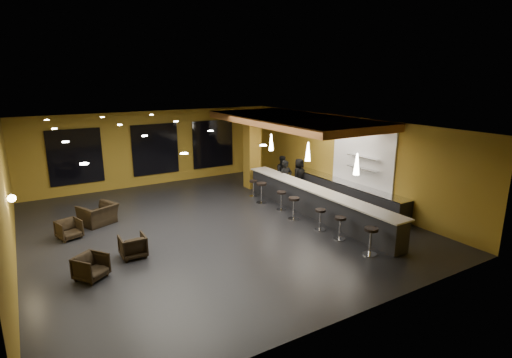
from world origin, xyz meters
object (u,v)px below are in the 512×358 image
staff_a (286,179)px  bar_stool_4 (281,198)px  armchair_c (69,229)px  bar_stool_0 (371,238)px  prep_counter (345,193)px  pendant_0 (357,164)px  pendant_2 (271,142)px  bar_stool_1 (340,225)px  armchair_b (133,246)px  column (252,150)px  bar_stool_5 (262,190)px  armchair_d (98,214)px  staff_c (299,175)px  bar_stool_2 (320,217)px  bar_counter (315,203)px  bar_stool_6 (253,186)px  staff_b (283,173)px  bar_stool_3 (294,205)px  pendant_1 (308,152)px  armchair_a (91,267)px

staff_a → bar_stool_4: staff_a is taller
armchair_c → bar_stool_0: size_ratio=0.82×
prep_counter → pendant_0: bearing=-128.7°
pendant_2 → bar_stool_1: (-0.74, -5.18, -1.87)m
bar_stool_0 → pendant_2: bearing=83.3°
prep_counter → armchair_b: (-8.73, -0.56, -0.10)m
staff_a → bar_stool_1: size_ratio=2.10×
column → armchair_c: column is taller
bar_stool_5 → armchair_d: bearing=171.6°
column → staff_a: 2.28m
column → armchair_b: size_ratio=4.85×
pendant_0 → staff_c: size_ratio=0.46×
bar_stool_0 → bar_stool_1: 1.31m
bar_stool_1 → prep_counter: bearing=44.3°
prep_counter → bar_stool_1: prep_counter is taller
bar_stool_2 → staff_a: bearing=71.7°
bar_stool_4 → bar_stool_5: (-0.20, 1.14, 0.07)m
bar_counter → pendant_0: pendant_0 is taller
prep_counter → bar_stool_6: (-2.72, 2.76, 0.03)m
staff_b → staff_c: 0.76m
bar_stool_0 → bar_stool_5: (-0.14, 5.78, 0.02)m
bar_stool_3 → staff_b: bearing=61.0°
bar_stool_0 → staff_a: bearing=78.2°
armchair_d → pendant_1: bearing=134.8°
bar_counter → column: size_ratio=2.29×
prep_counter → column: size_ratio=1.71×
armchair_d → bar_stool_3: size_ratio=1.35×
column → bar_stool_4: bearing=-101.6°
staff_c → bar_stool_1: 5.54m
bar_stool_1 → bar_stool_2: (-0.02, 0.94, -0.01)m
armchair_c → bar_stool_3: 7.58m
staff_b → armchair_d: size_ratio=1.41×
prep_counter → bar_stool_2: 3.26m
staff_b → bar_stool_4: size_ratio=2.09×
prep_counter → bar_stool_3: 2.94m
armchair_c → pendant_1: bearing=-30.2°
staff_a → armchair_d: bearing=-179.1°
prep_counter → staff_a: staff_a is taller
armchair_b → armchair_c: bearing=-59.0°
pendant_1 → staff_c: size_ratio=0.46×
column → bar_stool_0: 8.22m
bar_stool_1 → bar_stool_3: bar_stool_3 is taller
pendant_1 → bar_counter: bearing=-90.0°
staff_c → bar_stool_6: (-2.17, 0.35, -0.29)m
staff_c → staff_a: bearing=175.7°
staff_a → bar_stool_2: staff_a is taller
armchair_a → armchair_c: bearing=55.7°
column → staff_a: column is taller
armchair_a → bar_stool_4: 7.54m
pendant_2 → armchair_d: bearing=178.4°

